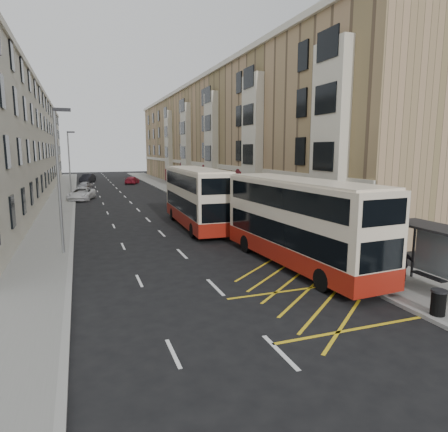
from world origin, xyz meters
name	(u,v)px	position (x,y,z in m)	size (l,w,h in m)	color
ground	(253,325)	(0.00, 0.00, 0.00)	(200.00, 200.00, 0.00)	black
pavement_right	(209,203)	(8.00, 30.00, 0.07)	(4.00, 120.00, 0.15)	slate
pavement_left	(58,210)	(-7.50, 30.00, 0.07)	(3.00, 120.00, 0.15)	slate
kerb_right	(191,204)	(6.00, 30.00, 0.07)	(0.25, 120.00, 0.15)	gray
kerb_left	(74,209)	(-6.00, 30.00, 0.07)	(0.25, 120.00, 0.15)	gray
road_markings	(121,193)	(0.00, 45.00, 0.01)	(10.00, 110.00, 0.01)	silver
terrace_right	(221,139)	(14.88, 45.38, 7.52)	(10.75, 79.00, 15.25)	tan
terrace_left	(9,145)	(-13.43, 45.50, 6.52)	(9.18, 79.00, 13.25)	beige
guard_railing	(317,247)	(6.25, 5.75, 0.86)	(0.06, 6.56, 1.01)	#B5162A
street_lamp_near	(59,173)	(-6.35, 12.00, 4.64)	(0.93, 0.18, 8.00)	gray
street_lamp_far	(70,160)	(-6.35, 42.00, 4.64)	(0.93, 0.18, 8.00)	gray
double_decker_front	(299,223)	(5.00, 5.59, 2.28)	(3.28, 11.35, 4.47)	beige
double_decker_rear	(196,198)	(3.02, 17.43, 2.30)	(2.97, 11.41, 4.52)	beige
litter_bin	(438,302)	(6.35, -1.79, 0.63)	(0.56, 0.56, 0.92)	black
pedestrian_mid	(362,249)	(7.51, 3.80, 1.10)	(0.92, 0.72, 1.90)	black
pedestrian_far	(403,264)	(7.98, 1.57, 0.93)	(0.92, 0.38, 1.57)	black
white_van	(81,194)	(-5.20, 38.11, 0.74)	(2.46, 5.32, 1.48)	silver
car_silver	(85,186)	(-4.67, 50.36, 0.64)	(1.52, 3.77, 1.28)	#96989D
car_dark	(88,178)	(-3.91, 64.82, 0.77)	(1.64, 4.69, 1.55)	black
car_red	(132,180)	(3.28, 59.07, 0.64)	(1.79, 4.39, 1.27)	maroon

